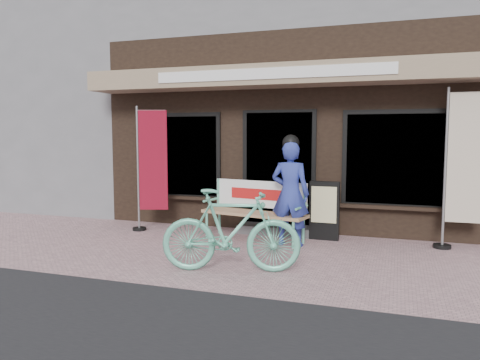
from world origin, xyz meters
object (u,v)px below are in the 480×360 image
(person, at_px, (290,191))
(menu_stand, at_px, (324,210))
(bicycle, at_px, (231,231))
(nobori_cream, at_px, (463,167))
(bench, at_px, (256,205))
(nobori_red, at_px, (151,167))

(person, relative_size, menu_stand, 1.79)
(bicycle, relative_size, menu_stand, 1.81)
(nobori_cream, bearing_deg, menu_stand, -179.73)
(bicycle, bearing_deg, menu_stand, -35.87)
(bench, xyz_separation_m, nobori_red, (-2.04, 0.08, 0.60))
(bicycle, height_order, nobori_red, nobori_red)
(person, height_order, menu_stand, person)
(bicycle, bearing_deg, person, -28.37)
(bench, xyz_separation_m, person, (0.63, -0.24, 0.29))
(menu_stand, bearing_deg, nobori_cream, 1.92)
(bench, distance_m, nobori_cream, 3.26)
(person, bearing_deg, menu_stand, 52.93)
(menu_stand, bearing_deg, nobori_red, -174.35)
(person, relative_size, nobori_red, 0.77)
(person, xyz_separation_m, nobori_cream, (2.54, 0.59, 0.41))
(bench, bearing_deg, menu_stand, 27.71)
(bench, height_order, nobori_cream, nobori_cream)
(bicycle, height_order, nobori_cream, nobori_cream)
(person, bearing_deg, bench, 160.81)
(nobori_cream, bearing_deg, bicycle, -143.09)
(bench, relative_size, bicycle, 1.04)
(person, xyz_separation_m, bicycle, (-0.40, -1.65, -0.33))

